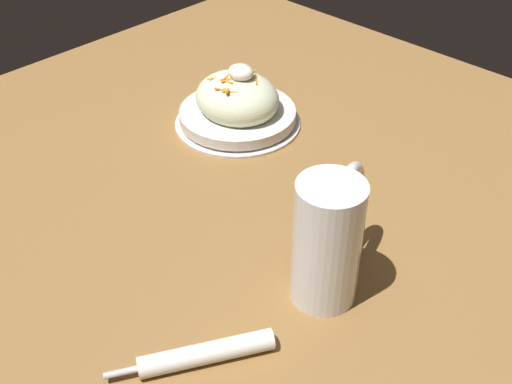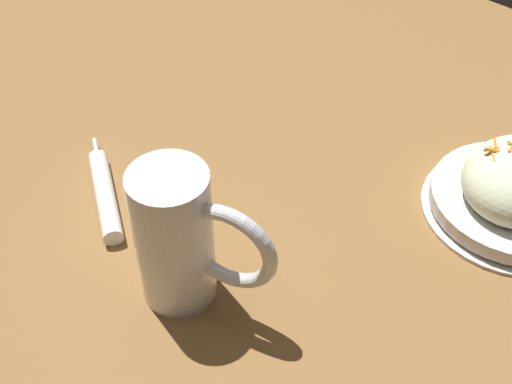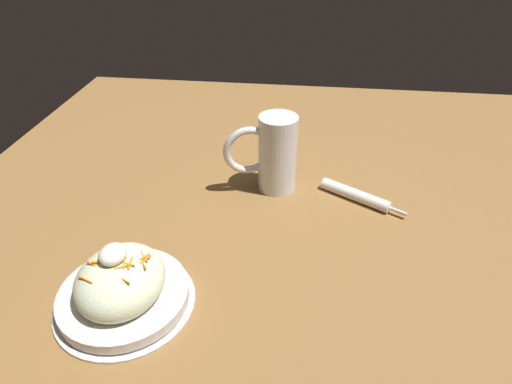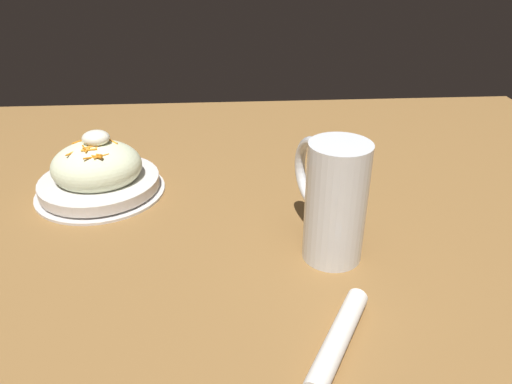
# 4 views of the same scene
# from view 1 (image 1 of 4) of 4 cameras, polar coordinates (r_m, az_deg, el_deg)

# --- Properties ---
(ground_plane) EXTENTS (1.43, 1.43, 0.00)m
(ground_plane) POSITION_cam_1_polar(r_m,az_deg,el_deg) (0.82, -0.58, -6.79)
(ground_plane) COLOR olive
(salad_plate) EXTENTS (0.21, 0.21, 0.11)m
(salad_plate) POSITION_cam_1_polar(r_m,az_deg,el_deg) (1.07, -1.68, 7.78)
(salad_plate) COLOR silver
(salad_plate) RESTS_ON ground_plane
(beer_mug) EXTENTS (0.08, 0.15, 0.17)m
(beer_mug) POSITION_cam_1_polar(r_m,az_deg,el_deg) (0.74, 6.51, -4.78)
(beer_mug) COLOR white
(beer_mug) RESTS_ON ground_plane
(napkin_roll) EXTENTS (0.11, 0.17, 0.02)m
(napkin_roll) POSITION_cam_1_polar(r_m,az_deg,el_deg) (0.71, -4.62, -14.29)
(napkin_roll) COLOR white
(napkin_roll) RESTS_ON ground_plane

